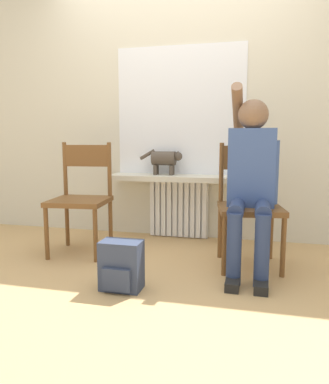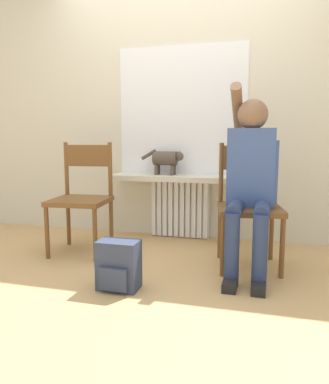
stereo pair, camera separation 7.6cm
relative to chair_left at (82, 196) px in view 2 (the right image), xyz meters
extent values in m
plane|color=tan|center=(0.70, -0.47, -0.48)|extent=(12.00, 12.00, 0.00)
cube|color=beige|center=(0.70, 0.76, 0.87)|extent=(7.00, 0.06, 2.70)
cube|color=white|center=(0.70, 0.69, -0.20)|extent=(0.58, 0.05, 0.57)
cube|color=white|center=(0.44, 0.65, -0.20)|extent=(0.04, 0.03, 0.55)
cube|color=white|center=(0.50, 0.65, -0.20)|extent=(0.04, 0.03, 0.55)
cube|color=white|center=(0.56, 0.65, -0.20)|extent=(0.04, 0.03, 0.55)
cube|color=white|center=(0.62, 0.65, -0.20)|extent=(0.04, 0.03, 0.55)
cube|color=white|center=(0.68, 0.65, -0.20)|extent=(0.04, 0.03, 0.55)
cube|color=white|center=(0.73, 0.65, -0.20)|extent=(0.04, 0.03, 0.55)
cube|color=white|center=(0.79, 0.65, -0.20)|extent=(0.04, 0.03, 0.55)
cube|color=white|center=(0.85, 0.65, -0.20)|extent=(0.04, 0.03, 0.55)
cube|color=white|center=(0.91, 0.65, -0.20)|extent=(0.04, 0.03, 0.55)
cube|color=white|center=(0.96, 0.65, -0.20)|extent=(0.04, 0.03, 0.55)
cube|color=beige|center=(0.70, 0.57, 0.12)|extent=(1.30, 0.31, 0.05)
cube|color=white|center=(0.70, 0.72, 0.75)|extent=(1.25, 0.01, 1.22)
cube|color=brown|center=(0.00, -0.05, -0.04)|extent=(0.50, 0.50, 0.04)
cylinder|color=brown|center=(-0.18, -0.27, -0.27)|extent=(0.04, 0.04, 0.43)
cylinder|color=brown|center=(0.23, -0.23, -0.27)|extent=(0.04, 0.04, 0.43)
cylinder|color=brown|center=(-0.22, 0.14, -0.27)|extent=(0.04, 0.04, 0.43)
cylinder|color=brown|center=(0.19, 0.18, -0.27)|extent=(0.04, 0.04, 0.43)
cylinder|color=brown|center=(-0.22, 0.14, 0.22)|extent=(0.04, 0.04, 0.47)
cylinder|color=brown|center=(0.19, 0.18, 0.22)|extent=(0.04, 0.04, 0.47)
cube|color=brown|center=(-0.01, 0.16, 0.34)|extent=(0.41, 0.06, 0.19)
cube|color=brown|center=(1.40, -0.05, -0.04)|extent=(0.53, 0.53, 0.04)
cylinder|color=brown|center=(1.24, -0.28, -0.27)|extent=(0.04, 0.04, 0.43)
cylinder|color=brown|center=(1.64, -0.21, -0.27)|extent=(0.04, 0.04, 0.43)
cylinder|color=brown|center=(1.17, 0.12, -0.27)|extent=(0.04, 0.04, 0.43)
cylinder|color=brown|center=(1.57, 0.19, -0.27)|extent=(0.04, 0.04, 0.43)
cylinder|color=brown|center=(1.17, 0.12, 0.22)|extent=(0.04, 0.04, 0.47)
cylinder|color=brown|center=(1.57, 0.19, 0.22)|extent=(0.04, 0.04, 0.47)
cube|color=brown|center=(1.37, 0.16, 0.34)|extent=(0.41, 0.09, 0.19)
cylinder|color=navy|center=(1.31, -0.23, 0.00)|extent=(0.11, 0.41, 0.11)
cylinder|color=navy|center=(1.49, -0.23, 0.00)|extent=(0.11, 0.41, 0.11)
cylinder|color=navy|center=(1.31, -0.44, -0.24)|extent=(0.10, 0.10, 0.49)
cylinder|color=navy|center=(1.49, -0.44, -0.24)|extent=(0.10, 0.10, 0.49)
cube|color=black|center=(1.31, -0.50, -0.45)|extent=(0.09, 0.20, 0.06)
cube|color=black|center=(1.49, -0.50, -0.45)|extent=(0.09, 0.20, 0.06)
cube|color=#3D5693|center=(1.40, -0.02, 0.27)|extent=(0.34, 0.20, 0.58)
sphere|color=#846047|center=(1.40, -0.02, 0.66)|extent=(0.22, 0.22, 0.22)
cylinder|color=#846047|center=(1.29, 0.11, 0.70)|extent=(0.08, 0.50, 0.38)
cylinder|color=#3D5693|center=(1.56, -0.06, 0.24)|extent=(0.08, 0.08, 0.46)
cylinder|color=#4C4238|center=(0.57, 0.60, 0.30)|extent=(0.22, 0.13, 0.13)
sphere|color=#4C4238|center=(0.71, 0.60, 0.32)|extent=(0.08, 0.08, 0.08)
cone|color=#4C4238|center=(0.71, 0.58, 0.36)|extent=(0.03, 0.03, 0.03)
cone|color=#4C4238|center=(0.71, 0.62, 0.36)|extent=(0.03, 0.03, 0.03)
cylinder|color=#4C4238|center=(0.65, 0.57, 0.19)|extent=(0.04, 0.04, 0.09)
cylinder|color=#4C4238|center=(0.65, 0.64, 0.19)|extent=(0.04, 0.04, 0.09)
cylinder|color=#4C4238|center=(0.50, 0.57, 0.19)|extent=(0.04, 0.04, 0.09)
cylinder|color=#4C4238|center=(0.50, 0.64, 0.19)|extent=(0.04, 0.04, 0.09)
cylinder|color=#4C4238|center=(0.41, 0.60, 0.33)|extent=(0.15, 0.03, 0.11)
cube|color=#333D56|center=(0.61, -0.69, -0.32)|extent=(0.26, 0.16, 0.32)
cube|color=#333D56|center=(0.61, -0.78, -0.39)|extent=(0.19, 0.03, 0.14)
camera|label=1|loc=(1.45, -2.87, 0.49)|focal=35.00mm
camera|label=2|loc=(1.52, -2.86, 0.49)|focal=35.00mm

